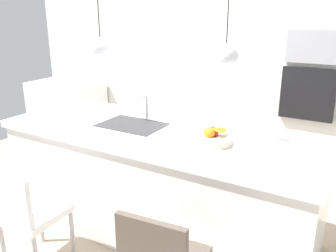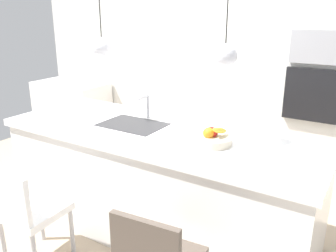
{
  "view_description": "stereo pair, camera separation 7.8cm",
  "coord_description": "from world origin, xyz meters",
  "px_view_note": "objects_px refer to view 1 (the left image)",
  "views": [
    {
      "loc": [
        1.48,
        -2.37,
        1.9
      ],
      "look_at": [
        0.1,
        0.0,
        1.0
      ],
      "focal_mm": 37.68,
      "sensor_mm": 36.0,
      "label": 1
    },
    {
      "loc": [
        1.54,
        -2.33,
        1.9
      ],
      "look_at": [
        0.1,
        0.0,
        1.0
      ],
      "focal_mm": 37.68,
      "sensor_mm": 36.0,
      "label": 2
    }
  ],
  "objects_px": {
    "oven": "(308,94)",
    "chair_near": "(28,212)",
    "fruit_bowl": "(213,137)",
    "microwave": "(314,46)"
  },
  "relations": [
    {
      "from": "fruit_bowl",
      "to": "chair_near",
      "type": "relative_size",
      "value": 0.35
    },
    {
      "from": "fruit_bowl",
      "to": "chair_near",
      "type": "xyz_separation_m",
      "value": [
        -1.1,
        -0.86,
        -0.52
      ]
    },
    {
      "from": "oven",
      "to": "microwave",
      "type": "bearing_deg",
      "value": 0.0
    },
    {
      "from": "fruit_bowl",
      "to": "chair_near",
      "type": "height_order",
      "value": "fruit_bowl"
    },
    {
      "from": "oven",
      "to": "chair_near",
      "type": "height_order",
      "value": "oven"
    },
    {
      "from": "microwave",
      "to": "chair_near",
      "type": "distance_m",
      "value": 3.1
    },
    {
      "from": "oven",
      "to": "chair_near",
      "type": "distance_m",
      "value": 2.97
    },
    {
      "from": "fruit_bowl",
      "to": "oven",
      "type": "height_order",
      "value": "oven"
    },
    {
      "from": "oven",
      "to": "chair_near",
      "type": "xyz_separation_m",
      "value": [
        -1.49,
        -2.5,
        -0.57
      ]
    },
    {
      "from": "fruit_bowl",
      "to": "oven",
      "type": "xyz_separation_m",
      "value": [
        0.39,
        1.64,
        0.05
      ]
    }
  ]
}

